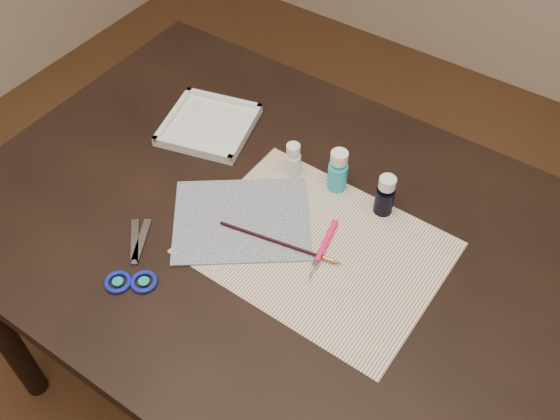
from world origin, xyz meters
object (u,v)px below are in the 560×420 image
Objects in this scene: paint_bottle_white at (293,160)px; paint_bottle_navy at (385,195)px; palette_tray at (209,125)px; scissors at (131,255)px; paper at (318,248)px; canvas at (242,220)px; paint_bottle_cyan at (338,170)px.

paint_bottle_navy is at bearing 3.64° from paint_bottle_white.
paint_bottle_navy is 0.45m from palette_tray.
paint_bottle_white is 0.41× the size of scissors.
paper is at bearing -110.24° from paint_bottle_navy.
canvas is 1.38× the size of scissors.
palette_tray is at bearing 158.76° from paper.
paper is 0.17m from paint_bottle_cyan.
paint_bottle_navy is (0.21, 0.01, 0.01)m from paint_bottle_white.
canvas reaches higher than paper.
paint_bottle_navy reaches higher than paper.
paint_bottle_white is at bearing -2.65° from palette_tray.
paint_bottle_cyan is (0.10, 0.02, 0.01)m from paint_bottle_white.
paint_bottle_navy reaches higher than palette_tray.
paint_bottle_navy is at bearing 69.76° from paper.
palette_tray is (-0.34, -0.01, -0.04)m from paint_bottle_cyan.
paint_bottle_white is 0.21m from paint_bottle_navy.
palette_tray is (-0.45, -0.00, -0.04)m from paint_bottle_navy.
paper is 0.21m from paint_bottle_white.
paint_bottle_cyan reaches higher than paint_bottle_white.
scissors is at bearing -122.18° from canvas.
palette_tray reaches higher than scissors.
canvas is 2.89× the size of paint_bottle_navy.
paint_bottle_cyan is 0.34m from palette_tray.
palette_tray reaches higher than paper.
canvas is 3.37× the size of paint_bottle_white.
paint_bottle_white is (0.01, 0.17, 0.04)m from canvas.
scissors is at bearing -73.91° from palette_tray.
paint_bottle_cyan reaches higher than paint_bottle_navy.
paint_bottle_navy is at bearing 39.68° from canvas.
scissors is 0.39m from palette_tray.
paint_bottle_navy reaches higher than paint_bottle_white.
scissors is (-0.12, -0.19, 0.00)m from canvas.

